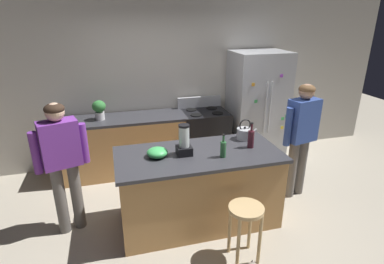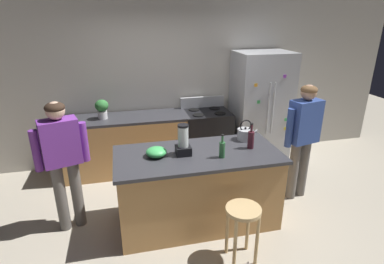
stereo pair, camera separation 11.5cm
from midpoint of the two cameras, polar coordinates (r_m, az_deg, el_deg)
ground_plane at (r=4.09m, az=1.84°, el=-15.77°), size 14.00×14.00×0.00m
back_wall at (r=5.29m, az=-3.52°, el=9.03°), size 8.00×0.10×2.70m
kitchen_island at (r=3.83m, az=1.92°, el=-10.18°), size 1.93×0.90×0.93m
back_counter_run at (r=5.11m, az=-11.40°, el=-2.27°), size 2.00×0.64×0.93m
refrigerator at (r=5.43m, az=13.00°, el=4.31°), size 0.90×0.73×1.87m
stove_range at (r=5.27m, az=3.25°, el=-0.98°), size 0.76×0.65×1.11m
person_by_island_left at (r=3.76m, az=-21.88°, el=-3.97°), size 0.59×0.33×1.58m
person_by_sink_right at (r=4.38m, az=20.46°, el=-0.02°), size 0.60×0.30×1.61m
bar_stool at (r=3.31m, az=10.33°, el=-15.55°), size 0.36×0.36×0.63m
potted_plant at (r=4.90m, az=-15.57°, el=4.29°), size 0.20×0.20×0.30m
blender_appliance at (r=3.51m, az=-0.70°, el=-1.86°), size 0.17×0.17×0.36m
bottle_olive_oil at (r=3.49m, az=6.49°, el=-3.14°), size 0.07×0.07×0.28m
bottle_wine at (r=3.77m, az=11.61°, el=-1.30°), size 0.08×0.08×0.32m
mixing_bowl at (r=3.52m, az=-5.65°, el=-3.68°), size 0.24×0.24×0.11m
tea_kettle at (r=4.02m, az=10.55°, el=-0.34°), size 0.28×0.20×0.27m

